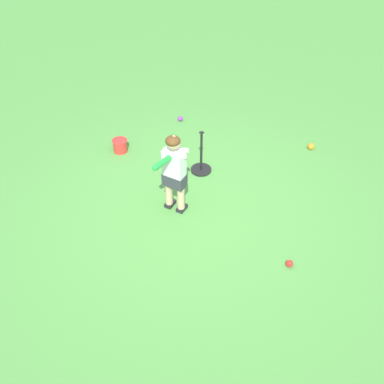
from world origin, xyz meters
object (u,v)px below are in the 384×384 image
Objects in this scene: play_ball_far_left at (290,264)px; play_ball_near_batter at (311,146)px; child_batter at (174,167)px; batting_tee at (201,164)px; toy_bucket at (120,145)px; play_ball_center_lawn at (180,119)px.

play_ball_near_batter reaches higher than play_ball_far_left.
child_batter reaches higher than batting_tee.
toy_bucket is (-0.01, -3.02, 0.06)m from play_ball_far_left.
child_batter reaches higher than play_ball_near_batter.
play_ball_center_lawn is (-1.43, -1.42, -0.61)m from child_batter.
batting_tee is (-0.51, -1.89, 0.06)m from play_ball_far_left.
child_batter is 13.13× the size of play_ball_far_left.
play_ball_far_left is at bearing 74.89° from batting_tee.
child_batter is at bearing -80.58° from play_ball_far_left.
toy_bucket reaches higher than play_ball_near_batter.
toy_bucket is at bearing -100.62° from child_batter.
child_batter is at bearing 22.11° from batting_tee.
toy_bucket is at bearing -65.88° from batting_tee.
play_ball_far_left is 1.96m from batting_tee.
play_ball_far_left is at bearing 68.80° from play_ball_center_lawn.
child_batter reaches higher than play_ball_center_lawn.
batting_tee is at bearing 59.50° from play_ball_center_lawn.
child_batter is 1.56m from toy_bucket.
play_ball_near_batter is 0.44× the size of toy_bucket.
child_batter is 13.60× the size of play_ball_center_lawn.
child_batter is 2.37m from play_ball_near_batter.
toy_bucket is (0.50, -1.12, -0.01)m from batting_tee.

